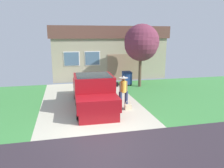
% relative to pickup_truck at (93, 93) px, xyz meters
% --- Properties ---
extents(ground, '(29.20, 18.60, 0.18)m').
position_rel_pickup_truck_xyz_m(ground, '(-0.08, -4.96, -0.77)').
color(ground, '#BCB8A1').
extents(pickup_truck, '(2.07, 5.19, 1.72)m').
position_rel_pickup_truck_xyz_m(pickup_truck, '(0.00, 0.00, 0.00)').
color(pickup_truck, maroon).
rests_on(pickup_truck, ground).
extents(person_with_hat, '(0.48, 0.44, 1.70)m').
position_rel_pickup_truck_xyz_m(person_with_hat, '(1.43, -0.52, 0.15)').
color(person_with_hat, navy).
rests_on(person_with_hat, ground).
extents(handbag, '(0.33, 0.20, 0.46)m').
position_rel_pickup_truck_xyz_m(handbag, '(1.63, -0.69, -0.61)').
color(handbag, beige).
rests_on(handbag, ground).
extents(house_with_garage, '(9.72, 6.78, 4.33)m').
position_rel_pickup_truck_xyz_m(house_with_garage, '(2.42, 9.56, 1.44)').
color(house_with_garage, tan).
rests_on(house_with_garage, ground).
extents(front_yard_tree, '(2.48, 2.53, 4.41)m').
position_rel_pickup_truck_xyz_m(front_yard_tree, '(4.01, 4.05, 2.34)').
color(front_yard_tree, brown).
rests_on(front_yard_tree, ground).
extents(wheeled_trash_bin, '(0.60, 0.72, 1.01)m').
position_rel_pickup_truck_xyz_m(wheeled_trash_bin, '(3.12, 4.49, -0.21)').
color(wheeled_trash_bin, navy).
rests_on(wheeled_trash_bin, ground).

